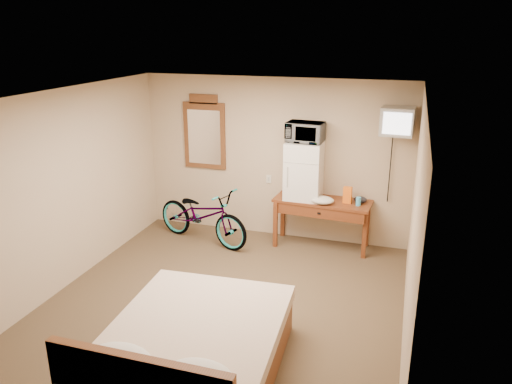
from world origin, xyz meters
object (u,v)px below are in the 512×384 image
mini_fridge (304,170)px  bed (190,354)px  microwave (305,132)px  bicycle (202,215)px  desk (322,208)px  blue_cup (358,201)px  crt_television (398,121)px  wall_mirror (205,133)px

mini_fridge → bed: mini_fridge is taller
microwave → bicycle: (-1.49, -0.39, -1.31)m
desk → microwave: (-0.30, 0.06, 1.11)m
desk → blue_cup: blue_cup is taller
microwave → bed: bearing=-90.9°
desk → mini_fridge: bearing=169.0°
desk → blue_cup: (0.53, -0.05, 0.18)m
desk → crt_television: (0.97, 0.02, 1.35)m
blue_cup → crt_television: bearing=9.9°
bicycle → blue_cup: bearing=-66.3°
bed → blue_cup: bearing=70.8°
mini_fridge → blue_cup: size_ratio=6.81×
desk → wall_mirror: bearing=172.1°
bicycle → bed: size_ratio=0.77×
desk → bicycle: (-1.79, -0.33, -0.19)m
desk → bed: bearing=-100.4°
crt_television → wall_mirror: bearing=175.1°
wall_mirror → bicycle: wall_mirror is taller
microwave → blue_cup: 1.26m
mini_fridge → wall_mirror: size_ratio=0.72×
bicycle → bed: (1.17, -3.04, -0.15)m
blue_cup → mini_fridge: bearing=172.4°
microwave → bicycle: size_ratio=0.31×
wall_mirror → bicycle: 1.31m
desk → blue_cup: 0.56m
bed → microwave: bearing=84.7°
desk → bed: (-0.62, -3.37, -0.34)m
wall_mirror → desk: bearing=-7.9°
desk → crt_television: bearing=1.4°
blue_cup → crt_television: size_ratio=0.22×
microwave → bed: (-0.32, -3.43, -1.46)m
wall_mirror → bicycle: size_ratio=0.70×
desk → blue_cup: bearing=-5.7°
wall_mirror → bed: wall_mirror is taller
desk → wall_mirror: wall_mirror is taller
wall_mirror → crt_television: bearing=-4.9°
bicycle → microwave: bearing=-58.5°
blue_cup → crt_television: (0.44, 0.08, 1.17)m
blue_cup → wall_mirror: size_ratio=0.11×
blue_cup → bicycle: bearing=-173.2°
microwave → wall_mirror: size_ratio=0.44×
crt_television → wall_mirror: size_ratio=0.48×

